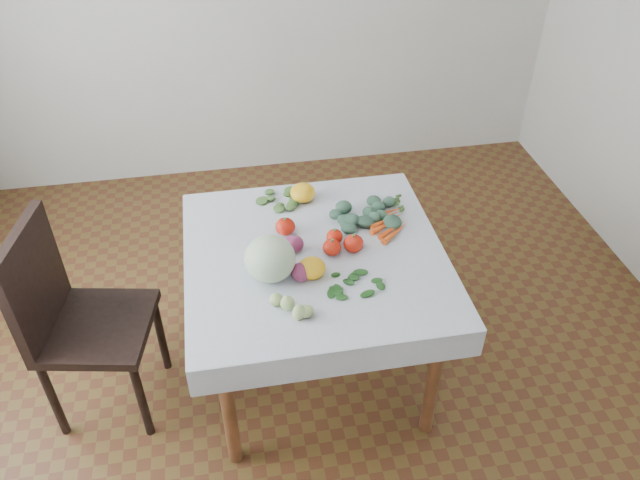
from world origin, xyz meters
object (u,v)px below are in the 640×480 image
at_px(chair, 71,313).
at_px(heirloom_back, 303,193).
at_px(table, 315,272).
at_px(carrot_bunch, 388,222).
at_px(cabbage, 270,259).

xyz_separation_m(chair, heirloom_back, (1.08, 0.41, 0.22)).
bearing_deg(table, chair, 179.58).
distance_m(heirloom_back, carrot_bunch, 0.45).
distance_m(chair, cabbage, 0.91).
relative_size(table, chair, 0.99).
relative_size(table, cabbage, 4.75).
xyz_separation_m(chair, carrot_bunch, (1.43, 0.14, 0.19)).
distance_m(cabbage, heirloom_back, 0.57).
xyz_separation_m(table, cabbage, (-0.21, -0.11, 0.20)).
relative_size(heirloom_back, carrot_bunch, 0.46).
height_order(heirloom_back, carrot_bunch, heirloom_back).
height_order(chair, carrot_bunch, chair).
relative_size(cabbage, carrot_bunch, 0.79).
relative_size(chair, carrot_bunch, 3.80).
bearing_deg(cabbage, heirloom_back, 67.45).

